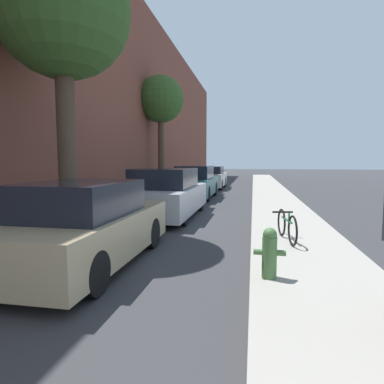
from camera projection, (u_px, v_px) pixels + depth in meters
ground_plane at (210, 200)px, 14.93m from camera, size 120.00×120.00×0.00m
sidewalk_left at (150, 197)px, 15.46m from camera, size 2.00×52.00×0.12m
sidewalk_right at (275, 200)px, 14.39m from camera, size 2.00×52.00×0.12m
building_facade_left at (121, 90)px, 15.23m from camera, size 0.70×52.00×10.22m
parked_car_champagne at (84, 226)px, 5.54m from camera, size 1.77×3.96×1.43m
parked_car_silver at (167, 194)px, 10.42m from camera, size 1.89×4.62×1.54m
parked_car_teal at (195, 183)px, 15.63m from camera, size 1.72×4.47×1.55m
parked_car_white at (211, 178)px, 21.22m from camera, size 1.71×4.21×1.44m
street_tree_near at (62, 12)px, 7.18m from camera, size 3.03×3.03×6.52m
street_tree_far at (161, 101)px, 17.93m from camera, size 2.57×2.57×6.35m
fire_hydrant at (270, 252)px, 4.61m from camera, size 0.45×0.21×0.72m
bicycle at (287, 226)px, 6.79m from camera, size 0.44×1.47×0.61m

